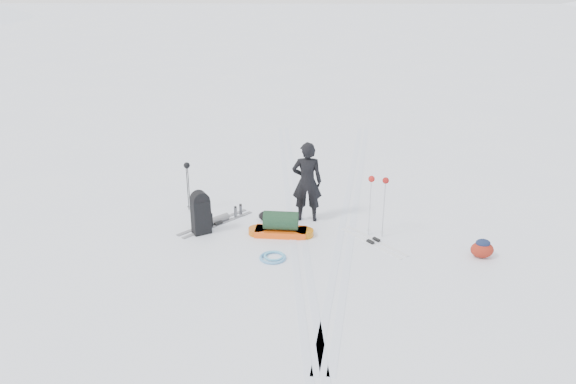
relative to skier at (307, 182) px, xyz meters
The scene contains 13 objects.
ground 1.15m from the skier, 109.54° to the right, with size 200.00×200.00×0.00m, color white.
ski_tracks 1.06m from the skier, 33.61° to the left, with size 3.38×17.97×0.01m.
skier is the anchor object (origin of this frame).
pulk_sled 1.26m from the skier, 124.47° to the right, with size 1.48×0.55×0.56m.
expedition_rucksack 2.47m from the skier, 162.95° to the right, with size 0.78×1.04×0.99m.
ski_poles_black 2.91m from the skier, behind, with size 0.15×0.15×1.24m.
ski_poles_silver 1.74m from the skier, 28.19° to the right, with size 0.43×0.23×1.39m.
touring_skis_grey 2.33m from the skier, behind, with size 1.58×1.69×0.07m.
touring_skis_white 2.07m from the skier, 38.63° to the right, with size 1.33×1.59×0.07m.
rope_coil 2.26m from the skier, 109.55° to the right, with size 0.56×0.56×0.07m.
small_daypack 4.07m from the skier, 26.31° to the right, with size 0.57×0.51×0.40m.
thermos_pair 1.84m from the skier, behind, with size 0.19×0.28×0.29m.
stuff_sack 1.26m from the skier, behind, with size 0.46×0.40×0.23m.
Camera 1 is at (0.10, -11.50, 5.45)m, focal length 35.00 mm.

